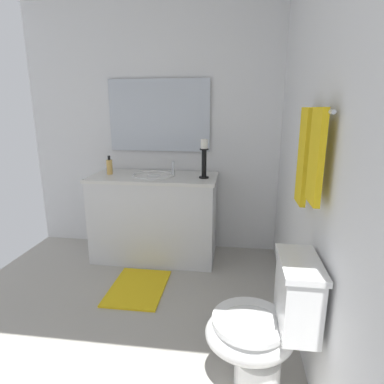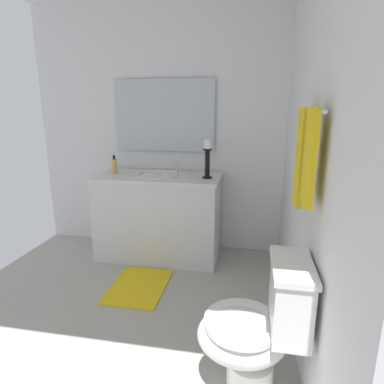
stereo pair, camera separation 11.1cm
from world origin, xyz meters
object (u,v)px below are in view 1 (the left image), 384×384
Objects in this scene: sink_basin at (154,180)px; candle_holder_tall at (204,158)px; towel_center at (316,157)px; towel_bar at (317,111)px; mirror at (159,116)px; bath_mat at (138,288)px; vanity_cabinet at (155,217)px; towel_near_vanity at (303,157)px; toilet at (263,328)px; soap_bottle at (109,167)px.

candle_holder_tall reaches higher than sink_basin.
towel_center is (1.33, 0.65, 0.21)m from candle_holder_tall.
towel_bar is at bearing 29.58° from candle_holder_tall.
mirror is 2.26× the size of towel_center.
bath_mat is (0.62, -0.00, -0.78)m from sink_basin.
vanity_cabinet is 1.95m from towel_center.
sink_basin is at bearing -140.26° from towel_center.
bath_mat is (-0.46, -1.14, -1.18)m from towel_near_vanity.
mirror is at bearing -152.06° from toilet.
candle_holder_tall is 0.47× the size of toilet.
toilet is 1.25× the size of bath_mat.
towel_bar is at bearing 138.86° from toilet.
mirror is 1.69× the size of bath_mat.
towel_near_vanity is (1.09, 1.57, 0.28)m from soap_bottle.
soap_bottle is at bearing -131.15° from towel_center.
soap_bottle is 0.24× the size of toilet.
mirror reaches higher than towel_center.
bath_mat is (0.58, -0.48, -1.01)m from candle_holder_tall.
sink_basin is 1.80m from towel_bar.
candle_holder_tall is 0.62× the size of towel_bar.
mirror is 2.01m from towel_center.
vanity_cabinet is at bearing -140.24° from towel_center.
toilet is 1.31m from bath_mat.
towel_center reaches higher than vanity_cabinet.
mirror is (-0.28, -0.00, 0.59)m from sink_basin.
towel_near_vanity is (1.36, 1.14, -0.19)m from mirror.
mirror is 1.90× the size of towel_near_vanity.
sink_basin is 1.83m from towel_center.
candle_holder_tall is at bearing -153.75° from towel_center.
towel_bar is at bearing 37.51° from mirror.
towel_bar reaches higher than candle_holder_tall.
mirror is 1.64m from bath_mat.
soap_bottle is at bearing -91.29° from vanity_cabinet.
towel_center is at bearing 56.89° from bath_mat.
towel_center is at bearing 48.85° from soap_bottle.
candle_holder_tall is 1.24m from towel_near_vanity.
bath_mat is at bearing -111.91° from towel_near_vanity.
soap_bottle is 1.94m from towel_near_vanity.
towel_near_vanity is at bearing 46.41° from vanity_cabinet.
bath_mat is (0.91, -0.00, -1.37)m from mirror.
mirror is 0.70m from soap_bottle.
mirror reaches higher than toilet.
towel_bar is at bearing 62.58° from bath_mat.
towel_center reaches higher than candle_holder_tall.
vanity_cabinet is 0.65m from soap_bottle.
sink_basin is at bearing -136.70° from towel_bar.
sink_basin reaches higher than bath_mat.
toilet is 1.67× the size of towel_center.
vanity_cabinet is at bearing -180.00° from bath_mat.
soap_bottle is at bearing -93.17° from candle_holder_tall.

